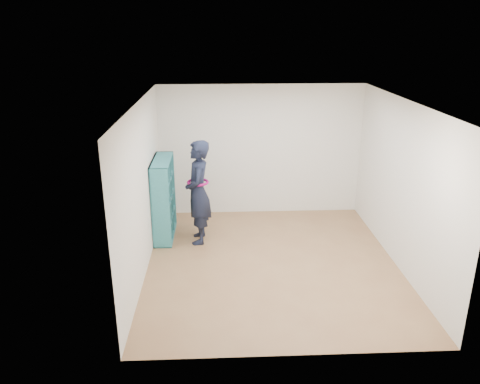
{
  "coord_description": "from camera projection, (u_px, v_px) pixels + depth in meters",
  "views": [
    {
      "loc": [
        -0.84,
        -6.72,
        3.65
      ],
      "look_at": [
        -0.5,
        0.3,
        1.13
      ],
      "focal_mm": 35.0,
      "sensor_mm": 36.0,
      "label": 1
    }
  ],
  "objects": [
    {
      "name": "wall_front",
      "position": [
        298.0,
        256.0,
        5.03
      ],
      "size": [
        4.0,
        0.02,
        2.6
      ],
      "primitive_type": "cube",
      "color": "white",
      "rests_on": "floor"
    },
    {
      "name": "person",
      "position": [
        198.0,
        192.0,
        8.08
      ],
      "size": [
        0.45,
        0.68,
        1.83
      ],
      "rotation": [
        0.0,
        0.0,
        -1.55
      ],
      "color": "black",
      "rests_on": "floor"
    },
    {
      "name": "bookshelf",
      "position": [
        162.0,
        199.0,
        8.36
      ],
      "size": [
        0.32,
        1.09,
        1.45
      ],
      "color": "#276F7A",
      "rests_on": "floor"
    },
    {
      "name": "ceiling",
      "position": [
        276.0,
        102.0,
        6.71
      ],
      "size": [
        4.5,
        4.5,
        0.0
      ],
      "primitive_type": "plane",
      "color": "white",
      "rests_on": "wall_back"
    },
    {
      "name": "floor",
      "position": [
        272.0,
        263.0,
        7.59
      ],
      "size": [
        4.5,
        4.5,
        0.0
      ],
      "primitive_type": "plane",
      "color": "#8A5F3E",
      "rests_on": "ground"
    },
    {
      "name": "wall_left",
      "position": [
        142.0,
        190.0,
        7.06
      ],
      "size": [
        0.02,
        4.5,
        2.6
      ],
      "primitive_type": "cube",
      "color": "white",
      "rests_on": "floor"
    },
    {
      "name": "wall_right",
      "position": [
        402.0,
        186.0,
        7.24
      ],
      "size": [
        0.02,
        4.5,
        2.6
      ],
      "primitive_type": "cube",
      "color": "white",
      "rests_on": "floor"
    },
    {
      "name": "smartphone",
      "position": [
        190.0,
        184.0,
        8.13
      ],
      "size": [
        0.03,
        0.08,
        0.13
      ],
      "rotation": [
        0.21,
        0.0,
        0.27
      ],
      "color": "silver",
      "rests_on": "person"
    },
    {
      "name": "wall_back",
      "position": [
        261.0,
        151.0,
        9.26
      ],
      "size": [
        4.0,
        0.02,
        2.6
      ],
      "primitive_type": "cube",
      "color": "white",
      "rests_on": "floor"
    }
  ]
}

